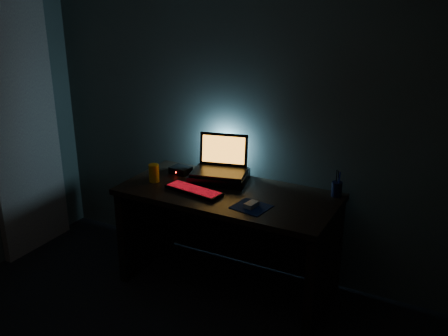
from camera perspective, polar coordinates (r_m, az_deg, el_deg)
name	(u,v)px	position (r m, az deg, el deg)	size (l,w,h in m)	color
room	(34,216)	(2.05, -20.87, -5.14)	(3.50, 4.00, 2.50)	black
desk	(231,222)	(3.58, 0.82, -6.23)	(1.50, 0.70, 0.75)	black
curtain	(21,113)	(4.20, -22.20, 5.81)	(0.06, 0.65, 2.30)	#BDB597
riser	(219,177)	(3.61, -0.55, -1.01)	(0.40, 0.30, 0.06)	black
laptop	(221,163)	(3.63, -0.35, 0.60)	(0.43, 0.36, 0.26)	black
keyboard	(194,190)	(3.42, -3.47, -2.56)	(0.43, 0.20, 0.03)	black
mousepad	(251,207)	(3.20, 3.14, -4.47)	(0.22, 0.20, 0.00)	#0B1C4D
mouse	(251,205)	(3.19, 3.15, -4.20)	(0.06, 0.10, 0.03)	gray
pen_cup	(337,189)	(3.43, 12.75, -2.36)	(0.07, 0.07, 0.10)	black
juice_glass	(154,173)	(3.62, -8.00, -0.57)	(0.08, 0.08, 0.13)	#F19F0C
router	(181,170)	(3.77, -4.95, -0.24)	(0.16, 0.13, 0.05)	black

